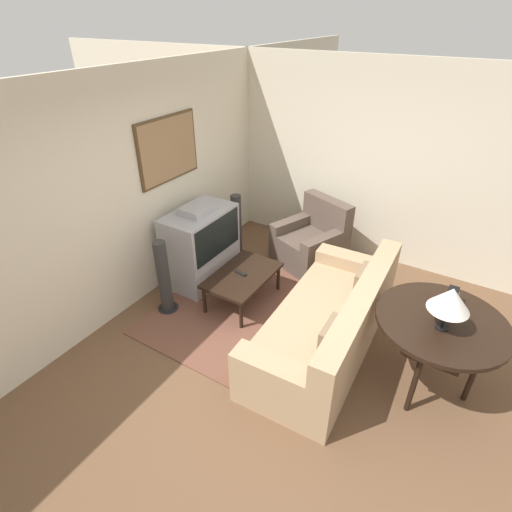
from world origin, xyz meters
The scene contains 14 objects.
ground_plane centered at (0.00, 0.00, 0.00)m, with size 12.00×12.00×0.00m, color brown.
wall_back centered at (0.01, 2.13, 1.36)m, with size 12.00×0.10×2.70m.
wall_right centered at (2.63, 0.00, 1.35)m, with size 0.06×12.00×2.70m.
area_rug centered at (0.55, 0.93, 0.01)m, with size 2.22×1.72×0.01m.
tv centered at (0.80, 1.70, 0.51)m, with size 0.97×0.58×1.09m.
couch centered at (0.47, -0.26, 0.30)m, with size 2.28×1.04×0.86m.
armchair centered at (1.94, 0.63, 0.31)m, with size 1.06×1.05×0.92m.
coffee_table centered at (0.66, 0.96, 0.37)m, with size 0.97×0.62×0.41m.
console_table centered at (0.52, -1.28, 0.74)m, with size 1.15×1.15×0.81m.
table_lamp centered at (0.40, -1.28, 1.12)m, with size 0.34×0.34×0.42m.
mantel_clock centered at (0.75, -1.28, 0.90)m, with size 0.17×0.10×0.18m.
remote centered at (0.65, 0.98, 0.42)m, with size 0.06×0.16×0.02m.
speaker_tower_left centered at (0.04, 1.66, 0.45)m, with size 0.25×0.25×0.95m.
speaker_tower_right centered at (1.56, 1.66, 0.45)m, with size 0.25×0.25×0.95m.
Camera 1 is at (-2.65, -1.28, 3.16)m, focal length 28.00 mm.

